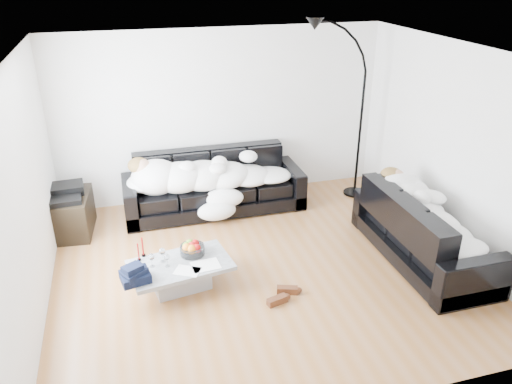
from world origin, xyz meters
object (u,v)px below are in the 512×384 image
object	(u,v)px
sleeper_right	(427,213)
wine_glass_a	(162,255)
sleeper_back	(214,171)
candle_left	(138,252)
sofa_right	(425,229)
av_cabinet	(70,214)
sofa_back	(214,183)
coffee_table	(181,275)
wine_glass_c	(167,260)
stereo	(66,192)
candle_right	(143,247)
floor_lamp	(361,122)
shoes	(282,295)
fruit_bowl	(192,248)
wine_glass_b	(152,260)

from	to	relation	value
sleeper_right	wine_glass_a	xyz separation A→B (m)	(-3.21, 0.29, -0.23)
sleeper_back	candle_left	size ratio (longest dim) A/B	10.27
sofa_right	av_cabinet	world-z (taller)	sofa_right
sofa_back	candle_left	bearing A→B (deg)	-125.75
sleeper_back	coffee_table	distance (m)	2.03
wine_glass_c	sleeper_back	bearing A→B (deg)	63.66
av_cabinet	stereo	world-z (taller)	stereo
candle_right	floor_lamp	distance (m)	3.86
coffee_table	av_cabinet	bearing A→B (deg)	126.98
sofa_right	wine_glass_a	world-z (taller)	sofa_right
wine_glass_c	sleeper_right	bearing A→B (deg)	-3.14
candle_left	shoes	size ratio (longest dim) A/B	0.54
candle_left	fruit_bowl	bearing A→B (deg)	-2.84
sofa_right	shoes	size ratio (longest dim) A/B	5.27
coffee_table	floor_lamp	size ratio (longest dim) A/B	0.47
wine_glass_b	sofa_back	bearing A→B (deg)	59.74
sleeper_back	shoes	xyz separation A→B (m)	(0.29, -2.34, -0.60)
wine_glass_b	candle_left	xyz separation A→B (m)	(-0.13, 0.17, 0.03)
wine_glass_b	floor_lamp	size ratio (longest dim) A/B	0.07
coffee_table	candle_left	world-z (taller)	candle_left
fruit_bowl	shoes	world-z (taller)	fruit_bowl
sofa_back	shoes	world-z (taller)	sofa_back
stereo	wine_glass_b	bearing A→B (deg)	-63.12
sleeper_right	fruit_bowl	world-z (taller)	sleeper_right
candle_left	sofa_back	bearing A→B (deg)	54.25
sofa_right	sleeper_right	distance (m)	0.21
coffee_table	shoes	world-z (taller)	coffee_table
wine_glass_a	av_cabinet	distance (m)	1.96
wine_glass_c	floor_lamp	size ratio (longest dim) A/B	0.07
fruit_bowl	av_cabinet	world-z (taller)	av_cabinet
sofa_right	av_cabinet	xyz separation A→B (m)	(-4.31, 1.91, -0.15)
fruit_bowl	stereo	world-z (taller)	stereo
sleeper_back	candle_left	world-z (taller)	sleeper_back
sofa_back	wine_glass_c	bearing A→B (deg)	-115.74
wine_glass_c	candle_left	world-z (taller)	candle_left
sleeper_back	shoes	world-z (taller)	sleeper_back
sleeper_right	fruit_bowl	bearing A→B (deg)	82.96
coffee_table	floor_lamp	world-z (taller)	floor_lamp
sofa_back	candle_right	bearing A→B (deg)	-125.78
fruit_bowl	candle_left	bearing A→B (deg)	177.16
wine_glass_c	floor_lamp	bearing A→B (deg)	29.48
fruit_bowl	wine_glass_a	size ratio (longest dim) A/B	1.67
sleeper_right	fruit_bowl	size ratio (longest dim) A/B	6.33
sleeper_back	wine_glass_b	size ratio (longest dim) A/B	13.58
sofa_right	candle_left	world-z (taller)	sofa_right
wine_glass_a	wine_glass_c	world-z (taller)	wine_glass_a
sleeper_back	wine_glass_a	distance (m)	1.99
sleeper_right	stereo	xyz separation A→B (m)	(-4.31, 1.91, -0.02)
stereo	sofa_right	bearing A→B (deg)	-26.96
wine_glass_b	shoes	world-z (taller)	wine_glass_b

